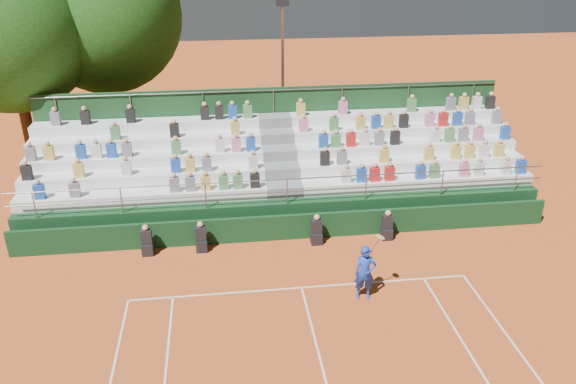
{
  "coord_description": "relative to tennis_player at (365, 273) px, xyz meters",
  "views": [
    {
      "loc": [
        -2.35,
        -14.94,
        10.55
      ],
      "look_at": [
        0.0,
        3.5,
        1.8
      ],
      "focal_mm": 35.0,
      "sensor_mm": 36.0,
      "label": 1
    }
  ],
  "objects": [
    {
      "name": "ground",
      "position": [
        -1.86,
        0.75,
        -0.91
      ],
      "size": [
        90.0,
        90.0,
        0.0
      ],
      "primitive_type": "plane",
      "color": "#C95521",
      "rests_on": "ground"
    },
    {
      "name": "tree_east",
      "position": [
        -9.3,
        13.78,
        5.97
      ],
      "size": [
        7.21,
        7.21,
        10.49
      ],
      "color": "#3C2415",
      "rests_on": "ground"
    },
    {
      "name": "tennis_player",
      "position": [
        0.0,
        0.0,
        0.0
      ],
      "size": [
        0.88,
        0.51,
        2.22
      ],
      "color": "#1738B2",
      "rests_on": "ground"
    },
    {
      "name": "grandstand",
      "position": [
        -1.84,
        7.18,
        0.17
      ],
      "size": [
        20.0,
        5.2,
        4.4
      ],
      "color": "black",
      "rests_on": "ground"
    },
    {
      "name": "floodlight_mast",
      "position": [
        -0.95,
        13.51,
        3.53
      ],
      "size": [
        0.6,
        0.25,
        7.56
      ],
      "color": "gray",
      "rests_on": "ground"
    },
    {
      "name": "line_officials",
      "position": [
        -2.81,
        3.5,
        -0.43
      ],
      "size": [
        9.15,
        0.4,
        1.19
      ],
      "color": "black",
      "rests_on": "ground"
    },
    {
      "name": "tree_west",
      "position": [
        -12.96,
        11.64,
        5.65
      ],
      "size": [
        6.94,
        6.94,
        10.04
      ],
      "color": "#3C2415",
      "rests_on": "ground"
    },
    {
      "name": "courtside_wall",
      "position": [
        -1.86,
        3.95,
        -0.41
      ],
      "size": [
        20.0,
        0.15,
        1.0
      ],
      "primitive_type": "cube",
      "color": "black",
      "rests_on": "ground"
    }
  ]
}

